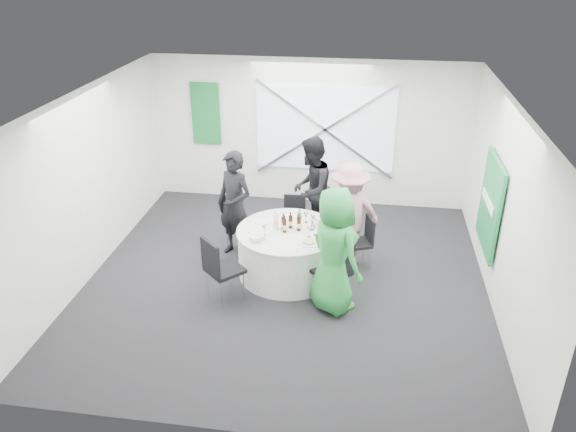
# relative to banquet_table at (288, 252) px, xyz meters

# --- Properties ---
(floor) EXTENTS (6.00, 6.00, 0.00)m
(floor) POSITION_rel_banquet_table_xyz_m (0.00, -0.20, -0.38)
(floor) COLOR black
(floor) RESTS_ON ground
(ceiling) EXTENTS (6.00, 6.00, 0.00)m
(ceiling) POSITION_rel_banquet_table_xyz_m (0.00, -0.20, 2.42)
(ceiling) COLOR white
(ceiling) RESTS_ON wall_back
(wall_back) EXTENTS (6.00, 0.00, 6.00)m
(wall_back) POSITION_rel_banquet_table_xyz_m (0.00, 2.80, 1.02)
(wall_back) COLOR white
(wall_back) RESTS_ON floor
(wall_front) EXTENTS (6.00, 0.00, 6.00)m
(wall_front) POSITION_rel_banquet_table_xyz_m (0.00, -3.20, 1.02)
(wall_front) COLOR white
(wall_front) RESTS_ON floor
(wall_left) EXTENTS (0.00, 6.00, 6.00)m
(wall_left) POSITION_rel_banquet_table_xyz_m (-3.00, -0.20, 1.02)
(wall_left) COLOR white
(wall_left) RESTS_ON floor
(wall_right) EXTENTS (0.00, 6.00, 6.00)m
(wall_right) POSITION_rel_banquet_table_xyz_m (3.00, -0.20, 1.02)
(wall_right) COLOR white
(wall_right) RESTS_ON floor
(window_panel) EXTENTS (2.60, 0.03, 1.60)m
(window_panel) POSITION_rel_banquet_table_xyz_m (0.30, 2.76, 1.12)
(window_panel) COLOR silver
(window_panel) RESTS_ON wall_back
(window_brace_a) EXTENTS (2.63, 0.05, 1.84)m
(window_brace_a) POSITION_rel_banquet_table_xyz_m (0.30, 2.72, 1.12)
(window_brace_a) COLOR silver
(window_brace_a) RESTS_ON window_panel
(window_brace_b) EXTENTS (2.63, 0.05, 1.84)m
(window_brace_b) POSITION_rel_banquet_table_xyz_m (0.30, 2.72, 1.12)
(window_brace_b) COLOR silver
(window_brace_b) RESTS_ON window_panel
(green_banner) EXTENTS (0.55, 0.04, 1.20)m
(green_banner) POSITION_rel_banquet_table_xyz_m (-2.00, 2.75, 1.32)
(green_banner) COLOR #14672D
(green_banner) RESTS_ON wall_back
(green_sign) EXTENTS (0.05, 1.20, 1.40)m
(green_sign) POSITION_rel_banquet_table_xyz_m (2.94, 0.40, 0.82)
(green_sign) COLOR #177E3A
(green_sign) RESTS_ON wall_right
(banquet_table) EXTENTS (1.56, 1.56, 0.76)m
(banquet_table) POSITION_rel_banquet_table_xyz_m (0.00, 0.00, 0.00)
(banquet_table) COLOR silver
(banquet_table) RESTS_ON floor
(chair_back) EXTENTS (0.40, 0.41, 0.84)m
(chair_back) POSITION_rel_banquet_table_xyz_m (-0.05, 1.02, 0.11)
(chair_back) COLOR black
(chair_back) RESTS_ON floor
(chair_back_left) EXTENTS (0.63, 0.62, 0.98)m
(chair_back_left) POSITION_rel_banquet_table_xyz_m (-0.93, 0.67, 0.20)
(chair_back_left) COLOR black
(chair_back_left) RESTS_ON floor
(chair_back_right) EXTENTS (0.49, 0.49, 0.83)m
(chair_back_right) POSITION_rel_banquet_table_xyz_m (1.13, 0.42, 0.10)
(chair_back_right) COLOR black
(chair_back_right) RESTS_ON floor
(chair_front_right) EXTENTS (0.63, 0.63, 0.98)m
(chair_front_right) POSITION_rel_banquet_table_xyz_m (0.79, -0.70, 0.20)
(chair_front_right) COLOR black
(chair_front_right) RESTS_ON floor
(chair_front_left) EXTENTS (0.65, 0.65, 1.02)m
(chair_front_left) POSITION_rel_banquet_table_xyz_m (-0.85, -0.88, 0.22)
(chair_front_left) COLOR black
(chair_front_left) RESTS_ON floor
(person_man_back_left) EXTENTS (0.77, 0.68, 1.78)m
(person_man_back_left) POSITION_rel_banquet_table_xyz_m (-0.93, 0.49, 0.51)
(person_man_back_left) COLOR black
(person_man_back_left) RESTS_ON floor
(person_man_back) EXTENTS (0.62, 0.95, 1.81)m
(person_man_back) POSITION_rel_banquet_table_xyz_m (0.21, 1.26, 0.52)
(person_man_back) COLOR black
(person_man_back) RESTS_ON floor
(person_woman_pink) EXTENTS (1.19, 0.99, 1.68)m
(person_woman_pink) POSITION_rel_banquet_table_xyz_m (0.89, 0.52, 0.46)
(person_woman_pink) COLOR #C07C86
(person_woman_pink) RESTS_ON floor
(person_woman_green) EXTENTS (1.04, 1.04, 1.82)m
(person_woman_green) POSITION_rel_banquet_table_xyz_m (0.75, -0.78, 0.53)
(person_woman_green) COLOR green
(person_woman_green) RESTS_ON floor
(plate_back) EXTENTS (0.25, 0.25, 0.01)m
(plate_back) POSITION_rel_banquet_table_xyz_m (0.06, 0.53, 0.39)
(plate_back) COLOR silver
(plate_back) RESTS_ON banquet_table
(plate_back_left) EXTENTS (0.27, 0.27, 0.01)m
(plate_back_left) POSITION_rel_banquet_table_xyz_m (-0.43, 0.23, 0.39)
(plate_back_left) COLOR silver
(plate_back_left) RESTS_ON banquet_table
(plate_back_right) EXTENTS (0.24, 0.24, 0.04)m
(plate_back_right) POSITION_rel_banquet_table_xyz_m (0.47, 0.27, 0.40)
(plate_back_right) COLOR silver
(plate_back_right) RESTS_ON banquet_table
(plate_front_right) EXTENTS (0.29, 0.29, 0.04)m
(plate_front_right) POSITION_rel_banquet_table_xyz_m (0.36, -0.35, 0.40)
(plate_front_right) COLOR silver
(plate_front_right) RESTS_ON banquet_table
(plate_front_left) EXTENTS (0.24, 0.24, 0.01)m
(plate_front_left) POSITION_rel_banquet_table_xyz_m (-0.42, -0.32, 0.39)
(plate_front_left) COLOR silver
(plate_front_left) RESTS_ON banquet_table
(napkin) EXTENTS (0.23, 0.23, 0.05)m
(napkin) POSITION_rel_banquet_table_xyz_m (-0.40, -0.38, 0.42)
(napkin) COLOR silver
(napkin) RESTS_ON plate_front_left
(beer_bottle_a) EXTENTS (0.06, 0.06, 0.27)m
(beer_bottle_a) POSITION_rel_banquet_table_xyz_m (-0.08, 0.03, 0.48)
(beer_bottle_a) COLOR #341509
(beer_bottle_a) RESTS_ON banquet_table
(beer_bottle_b) EXTENTS (0.06, 0.06, 0.26)m
(beer_bottle_b) POSITION_rel_banquet_table_xyz_m (0.03, 0.09, 0.48)
(beer_bottle_b) COLOR #341509
(beer_bottle_b) RESTS_ON banquet_table
(beer_bottle_c) EXTENTS (0.06, 0.06, 0.28)m
(beer_bottle_c) POSITION_rel_banquet_table_xyz_m (0.16, 0.02, 0.49)
(beer_bottle_c) COLOR #341509
(beer_bottle_c) RESTS_ON banquet_table
(beer_bottle_d) EXTENTS (0.06, 0.06, 0.28)m
(beer_bottle_d) POSITION_rel_banquet_table_xyz_m (-0.04, -0.07, 0.49)
(beer_bottle_d) COLOR #341509
(beer_bottle_d) RESTS_ON banquet_table
(green_water_bottle) EXTENTS (0.08, 0.08, 0.31)m
(green_water_bottle) POSITION_rel_banquet_table_xyz_m (0.16, 0.11, 0.50)
(green_water_bottle) COLOR #39954F
(green_water_bottle) RESTS_ON banquet_table
(clear_water_bottle) EXTENTS (0.08, 0.08, 0.31)m
(clear_water_bottle) POSITION_rel_banquet_table_xyz_m (-0.19, 0.01, 0.50)
(clear_water_bottle) COLOR white
(clear_water_bottle) RESTS_ON banquet_table
(wine_glass_a) EXTENTS (0.07, 0.07, 0.17)m
(wine_glass_a) POSITION_rel_banquet_table_xyz_m (0.35, 0.22, 0.50)
(wine_glass_a) COLOR white
(wine_glass_a) RESTS_ON banquet_table
(wine_glass_b) EXTENTS (0.07, 0.07, 0.17)m
(wine_glass_b) POSITION_rel_banquet_table_xyz_m (0.24, 0.30, 0.50)
(wine_glass_b) COLOR white
(wine_glass_b) RESTS_ON banquet_table
(wine_glass_c) EXTENTS (0.07, 0.07, 0.17)m
(wine_glass_c) POSITION_rel_banquet_table_xyz_m (0.42, -0.10, 0.50)
(wine_glass_c) COLOR white
(wine_glass_c) RESTS_ON banquet_table
(wine_glass_d) EXTENTS (0.07, 0.07, 0.17)m
(wine_glass_d) POSITION_rel_banquet_table_xyz_m (0.36, 0.07, 0.50)
(wine_glass_d) COLOR white
(wine_glass_d) RESTS_ON banquet_table
(wine_glass_e) EXTENTS (0.07, 0.07, 0.17)m
(wine_glass_e) POSITION_rel_banquet_table_xyz_m (0.34, -0.17, 0.50)
(wine_glass_e) COLOR white
(wine_glass_e) RESTS_ON banquet_table
(wine_glass_f) EXTENTS (0.07, 0.07, 0.17)m
(wine_glass_f) POSITION_rel_banquet_table_xyz_m (-0.33, -0.21, 0.50)
(wine_glass_f) COLOR white
(wine_glass_f) RESTS_ON banquet_table
(fork_a) EXTENTS (0.10, 0.13, 0.01)m
(fork_a) POSITION_rel_banquet_table_xyz_m (0.33, -0.47, 0.38)
(fork_a) COLOR silver
(fork_a) RESTS_ON banquet_table
(knife_a) EXTENTS (0.11, 0.13, 0.01)m
(knife_a) POSITION_rel_banquet_table_xyz_m (0.53, -0.22, 0.38)
(knife_a) COLOR silver
(knife_a) RESTS_ON banquet_table
(fork_b) EXTENTS (0.09, 0.13, 0.01)m
(fork_b) POSITION_rel_banquet_table_xyz_m (0.56, 0.15, 0.38)
(fork_b) COLOR silver
(fork_b) RESTS_ON banquet_table
(knife_b) EXTENTS (0.10, 0.13, 0.01)m
(knife_b) POSITION_rel_banquet_table_xyz_m (0.36, 0.45, 0.38)
(knife_b) COLOR silver
(knife_b) RESTS_ON banquet_table
(fork_c) EXTENTS (0.15, 0.02, 0.01)m
(fork_c) POSITION_rel_banquet_table_xyz_m (0.15, 0.56, 0.38)
(fork_c) COLOR silver
(fork_c) RESTS_ON banquet_table
(knife_c) EXTENTS (0.15, 0.02, 0.01)m
(knife_c) POSITION_rel_banquet_table_xyz_m (-0.17, 0.55, 0.38)
(knife_c) COLOR silver
(knife_c) RESTS_ON banquet_table
(fork_d) EXTENTS (0.10, 0.13, 0.01)m
(fork_d) POSITION_rel_banquet_table_xyz_m (-0.54, -0.20, 0.38)
(fork_d) COLOR silver
(fork_d) RESTS_ON banquet_table
(knife_d) EXTENTS (0.11, 0.13, 0.01)m
(knife_d) POSITION_rel_banquet_table_xyz_m (-0.32, -0.48, 0.38)
(knife_d) COLOR silver
(knife_d) RESTS_ON banquet_table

